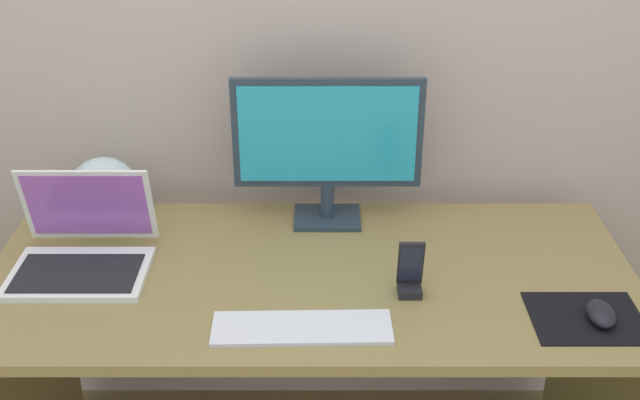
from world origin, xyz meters
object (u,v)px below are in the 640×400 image
Objects in this scene: phone_in_dock at (410,275)px; monitor at (327,143)px; keyboard_external at (302,328)px; laptop at (82,250)px; fishbowl at (104,191)px; mouse at (601,314)px.

monitor is at bearing 118.33° from phone_in_dock.
laptop is at bearing 153.43° from keyboard_external.
mouse is (1.20, -0.46, -0.07)m from fishbowl.
monitor is 0.79m from mouse.
phone_in_dock is at bearing -61.67° from monitor.
fishbowl is (0.00, 0.23, 0.04)m from laptop.
monitor reaches higher than keyboard_external.
phone_in_dock is at bearing -8.18° from laptop.
keyboard_external is at bearing -42.33° from fishbowl.
phone_in_dock is (0.19, -0.35, -0.18)m from monitor.
laptop reaches higher than mouse.
mouse is at bearing -15.40° from phone_in_dock.
phone_in_dock is (-0.41, 0.11, 0.03)m from mouse.
keyboard_external is at bearing -149.92° from phone_in_dock.
monitor is 4.96× the size of mouse.
keyboard_external is (-0.06, -0.49, -0.22)m from monitor.
mouse is 0.43m from phone_in_dock.
monitor is 0.44m from phone_in_dock.
keyboard_external is 0.66m from mouse.
laptop is 3.28× the size of mouse.
laptop is at bearing -90.77° from fishbowl.
keyboard_external is 2.83× the size of phone_in_dock.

